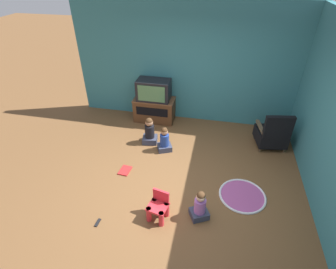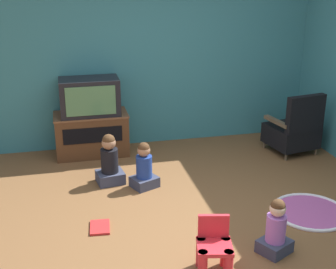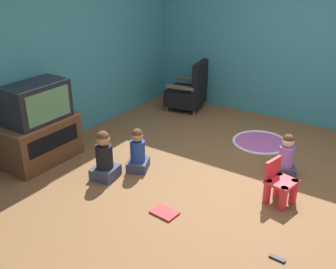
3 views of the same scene
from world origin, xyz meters
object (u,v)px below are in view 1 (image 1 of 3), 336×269
object	(u,v)px
yellow_kid_chair	(158,208)
child_watching_center	(150,132)
tv_cabinet	(155,109)
child_watching_right	(200,206)
television	(154,90)
remote_control	(98,223)
black_armchair	(272,134)
child_watching_left	(164,141)
book	(125,170)

from	to	relation	value
yellow_kid_chair	child_watching_center	world-z (taller)	child_watching_center
tv_cabinet	child_watching_right	distance (m)	3.17
television	child_watching_right	xyz separation A→B (m)	(1.46, -2.79, -0.60)
tv_cabinet	child_watching_center	size ratio (longest dim) A/B	1.60
child_watching_center	remote_control	distance (m)	2.32
child_watching_center	child_watching_right	xyz separation A→B (m)	(1.32, -1.83, -0.03)
tv_cabinet	child_watching_right	xyz separation A→B (m)	(1.46, -2.81, -0.07)
child_watching_center	yellow_kid_chair	bearing A→B (deg)	-79.14
black_armchair	remote_control	xyz separation A→B (m)	(-2.86, -2.68, -0.32)
child_watching_left	black_armchair	bearing A→B (deg)	-9.10
tv_cabinet	television	distance (m)	0.53
tv_cabinet	black_armchair	bearing A→B (deg)	-12.14
tv_cabinet	child_watching_right	world-z (taller)	tv_cabinet
book	black_armchair	bearing A→B (deg)	-58.27
television	black_armchair	distance (m)	2.88
book	child_watching_right	bearing A→B (deg)	-111.64
child_watching_right	remote_control	bearing A→B (deg)	169.12
black_armchair	child_watching_left	world-z (taller)	black_armchair
yellow_kid_chair	book	bearing A→B (deg)	146.70
black_armchair	yellow_kid_chair	size ratio (longest dim) A/B	1.80
remote_control	child_watching_center	bearing A→B (deg)	-2.42
child_watching_left	book	xyz separation A→B (m)	(-0.61, -0.83, -0.23)
black_armchair	tv_cabinet	bearing A→B (deg)	-22.52
book	child_watching_center	bearing A→B (deg)	-7.03
black_armchair	child_watching_center	bearing A→B (deg)	-2.06
child_watching_center	remote_control	xyz separation A→B (m)	(-0.23, -2.29, -0.26)
yellow_kid_chair	black_armchair	bearing A→B (deg)	62.62
yellow_kid_chair	child_watching_left	size ratio (longest dim) A/B	0.86
remote_control	yellow_kid_chair	bearing A→B (deg)	-67.08
yellow_kid_chair	book	xyz separation A→B (m)	(-0.91, 0.92, -0.19)
television	black_armchair	xyz separation A→B (m)	(2.77, -0.58, -0.51)
yellow_kid_chair	child_watching_left	distance (m)	1.78
child_watching_right	child_watching_center	bearing A→B (deg)	98.29
yellow_kid_chair	child_watching_center	distance (m)	2.09
remote_control	book	bearing A→B (deg)	3.04
tv_cabinet	child_watching_right	size ratio (longest dim) A/B	1.83
child_watching_left	tv_cabinet	bearing A→B (deg)	89.77
child_watching_left	book	distance (m)	1.06
tv_cabinet	book	xyz separation A→B (m)	(-0.09, -2.03, -0.30)
book	remote_control	xyz separation A→B (m)	(-0.01, -1.25, -0.00)
child_watching_right	black_armchair	bearing A→B (deg)	31.75
tv_cabinet	remote_control	bearing A→B (deg)	-91.62
child_watching_left	child_watching_right	xyz separation A→B (m)	(0.94, -1.61, -0.01)
tv_cabinet	child_watching_left	bearing A→B (deg)	-66.20
child_watching_left	remote_control	bearing A→B (deg)	-130.61
yellow_kid_chair	child_watching_left	world-z (taller)	child_watching_left
black_armchair	remote_control	world-z (taller)	black_armchair
child_watching_left	child_watching_right	bearing A→B (deg)	-83.91
tv_cabinet	black_armchair	size ratio (longest dim) A/B	1.13
remote_control	child_watching_left	bearing A→B (deg)	-13.22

